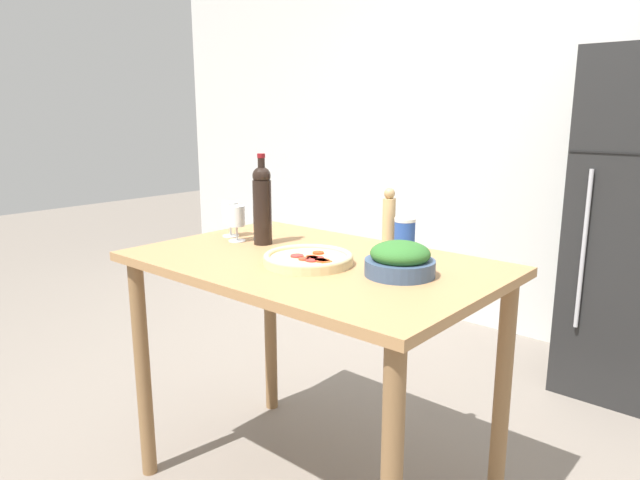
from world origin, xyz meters
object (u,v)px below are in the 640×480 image
(wine_glass_near, at_px, (236,218))
(homemade_pizza, at_px, (308,259))
(wine_bottle, at_px, (262,203))
(wine_glass_far, at_px, (230,214))
(salt_canister, at_px, (405,236))
(salad_bowl, at_px, (400,260))
(pepper_mill, at_px, (389,220))

(wine_glass_near, distance_m, homemade_pizza, 0.45)
(wine_bottle, bearing_deg, homemade_pizza, -18.07)
(wine_glass_far, distance_m, salt_canister, 0.72)
(wine_bottle, relative_size, wine_glass_near, 2.46)
(wine_bottle, bearing_deg, salt_canister, 22.75)
(wine_glass_far, relative_size, salad_bowl, 0.64)
(salad_bowl, bearing_deg, wine_glass_near, -179.12)
(pepper_mill, distance_m, salad_bowl, 0.35)
(wine_glass_near, distance_m, salt_canister, 0.65)
(wine_glass_near, distance_m, salad_bowl, 0.73)
(wine_bottle, distance_m, salt_canister, 0.54)
(pepper_mill, bearing_deg, wine_bottle, -149.21)
(wine_glass_near, relative_size, homemade_pizza, 0.47)
(wine_bottle, xyz_separation_m, wine_glass_near, (-0.11, -0.03, -0.07))
(salad_bowl, distance_m, salt_canister, 0.26)
(wine_bottle, xyz_separation_m, homemade_pizza, (0.32, -0.11, -0.14))
(wine_bottle, relative_size, homemade_pizza, 1.15)
(homemade_pizza, bearing_deg, salt_canister, 61.75)
(wine_glass_near, height_order, pepper_mill, pepper_mill)
(wine_glass_far, distance_m, homemade_pizza, 0.54)
(salad_bowl, bearing_deg, homemade_pizza, -164.45)
(wine_glass_near, bearing_deg, pepper_mill, 28.19)
(wine_glass_far, bearing_deg, wine_bottle, -2.32)
(wine_glass_far, relative_size, salt_canister, 1.06)
(salad_bowl, relative_size, salt_canister, 1.65)
(wine_glass_far, xyz_separation_m, pepper_mill, (0.60, 0.23, 0.02))
(wine_bottle, xyz_separation_m, salad_bowl, (0.62, -0.02, -0.11))
(wine_glass_near, height_order, homemade_pizza, wine_glass_near)
(pepper_mill, bearing_deg, salt_canister, -20.59)
(wine_glass_near, bearing_deg, wine_glass_far, 153.93)
(wine_bottle, xyz_separation_m, salt_canister, (0.49, 0.21, -0.09))
(wine_glass_near, height_order, salad_bowl, wine_glass_near)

